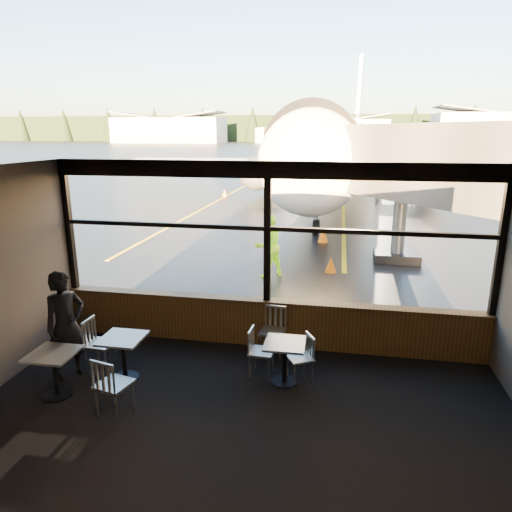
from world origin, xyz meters
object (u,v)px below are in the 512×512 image
(chair_near_e, at_px, (300,358))
(cone_extra, at_px, (331,265))
(airliner, at_px, (346,109))
(cafe_table_mid, at_px, (124,358))
(chair_mid_s, at_px, (114,385))
(chair_near_w, at_px, (262,352))
(cafe_table_near, at_px, (285,363))
(passenger, at_px, (66,325))
(cone_wing, at_px, (225,193))
(jet_bridge, at_px, (424,196))
(chair_mid_w, at_px, (101,344))
(cone_nose, at_px, (323,235))
(ground_crew, at_px, (268,246))
(cafe_table_left, at_px, (55,374))
(chair_near_n, at_px, (273,332))

(chair_near_e, bearing_deg, cone_extra, -30.92)
(airliner, distance_m, cafe_table_mid, 24.43)
(chair_mid_s, bearing_deg, chair_near_w, 51.41)
(airliner, bearing_deg, cafe_table_near, -87.34)
(chair_near_w, distance_m, passenger, 3.26)
(airliner, height_order, cone_wing, airliner)
(cafe_table_near, relative_size, passenger, 0.39)
(airliner, relative_size, jet_bridge, 3.45)
(passenger, bearing_deg, chair_near_e, -48.15)
(chair_near_w, xyz_separation_m, cone_wing, (-6.17, 21.85, -0.20))
(chair_mid_s, bearing_deg, passenger, 159.06)
(cafe_table_mid, relative_size, chair_mid_w, 0.81)
(jet_bridge, relative_size, cone_nose, 18.68)
(cafe_table_mid, height_order, passenger, passenger)
(chair_mid_s, bearing_deg, cone_extra, 82.89)
(airliner, relative_size, cafe_table_near, 49.56)
(cafe_table_near, height_order, ground_crew, ground_crew)
(chair_near_w, bearing_deg, ground_crew, -168.61)
(chair_near_e, distance_m, cone_wing, 22.95)
(chair_mid_s, distance_m, chair_mid_w, 1.46)
(chair_near_e, xyz_separation_m, passenger, (-3.82, -0.54, 0.51))
(jet_bridge, bearing_deg, passenger, -132.68)
(cafe_table_near, distance_m, chair_mid_w, 3.18)
(cafe_table_mid, bearing_deg, chair_near_w, 13.23)
(jet_bridge, bearing_deg, cafe_table_left, -129.80)
(cafe_table_mid, height_order, cone_extra, cafe_table_mid)
(chair_near_w, xyz_separation_m, ground_crew, (-0.76, 5.49, 0.47))
(chair_near_e, height_order, chair_mid_w, chair_mid_w)
(cafe_table_near, distance_m, chair_mid_s, 2.66)
(airliner, bearing_deg, ground_crew, -91.79)
(chair_near_w, distance_m, cone_nose, 10.05)
(cafe_table_near, height_order, cone_wing, cafe_table_near)
(chair_mid_s, relative_size, cone_nose, 1.70)
(airliner, relative_size, cone_wing, 80.85)
(chair_mid_s, height_order, cone_wing, chair_mid_s)
(passenger, bearing_deg, chair_near_n, -33.85)
(cafe_table_near, distance_m, cone_nose, 10.21)
(cafe_table_left, distance_m, cone_wing, 23.27)
(cafe_table_mid, relative_size, chair_mid_s, 0.80)
(chair_near_n, xyz_separation_m, ground_crew, (-0.84, 4.75, 0.43))
(cafe_table_near, xyz_separation_m, chair_near_e, (0.24, 0.11, 0.04))
(cone_wing, bearing_deg, ground_crew, -71.70)
(chair_mid_w, distance_m, cone_wing, 22.40)
(jet_bridge, relative_size, chair_mid_s, 10.99)
(chair_near_e, xyz_separation_m, chair_mid_w, (-3.41, -0.23, 0.06))
(chair_mid_w, bearing_deg, cone_nose, 163.78)
(cafe_table_left, distance_m, chair_mid_s, 1.16)
(cafe_table_mid, bearing_deg, cone_nose, 74.89)
(chair_mid_w, bearing_deg, passenger, -50.60)
(cafe_table_left, bearing_deg, chair_near_n, 31.99)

